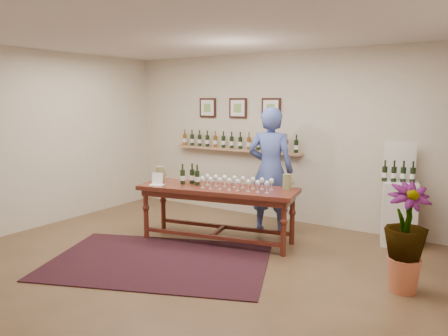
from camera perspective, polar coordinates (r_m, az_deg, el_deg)
The scene contains 14 objects.
ground at distance 5.62m, azimuth -4.57°, elevation -12.23°, with size 6.00×6.00×0.00m, color #4F3B23.
room_shell at distance 6.16m, azimuth 22.39°, elevation -0.20°, with size 6.00×6.00×6.00m.
rug at distance 5.70m, azimuth -8.49°, elevation -11.93°, with size 2.71×1.81×0.01m, color #48160C.
tasting_table at distance 6.22m, azimuth -0.85°, elevation -3.57°, with size 2.36×1.17×0.80m.
table_glasses at distance 6.04m, azimuth 1.59°, elevation -1.94°, with size 1.24×0.29×0.17m, color silver, non-canonical shape.
table_bottles at distance 6.38m, azimuth -4.33°, elevation -0.82°, with size 0.27×0.16×0.29m, color black, non-canonical shape.
pitcher_left at distance 6.63m, azimuth -8.32°, elevation -0.79°, with size 0.15×0.15×0.23m, color olive, non-canonical shape.
pitcher_right at distance 6.06m, azimuth 8.23°, elevation -1.80°, with size 0.14×0.14×0.21m, color olive, non-canonical shape.
menu_card at distance 6.40m, azimuth -8.68°, elevation -1.40°, with size 0.20×0.14×0.18m, color white.
display_pedestal at distance 6.62m, azimuth 21.88°, elevation -5.49°, with size 0.45×0.45×0.90m, color white.
pedestal_bottles at distance 6.46m, azimuth 21.85°, elevation -0.54°, with size 0.27×0.07×0.27m, color black, non-canonical shape.
info_sign at distance 6.59m, azimuth 21.97°, elevation 1.00°, with size 0.42×0.02×0.58m, color white.
potted_plant at distance 5.01m, azimuth 22.64°, elevation -8.43°, with size 0.73×0.73×1.01m.
person at distance 6.66m, azimuth 6.09°, elevation -0.32°, with size 0.70×0.46×1.93m, color #3E5093.
Camera 1 is at (3.23, -4.13, 2.02)m, focal length 35.00 mm.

